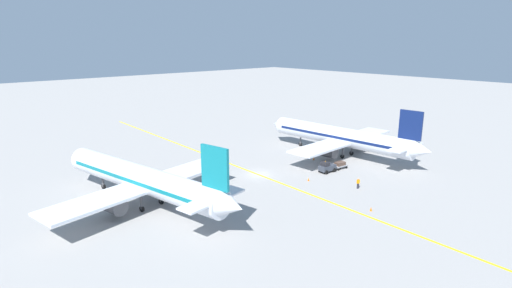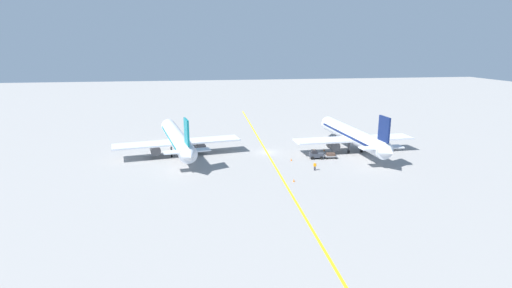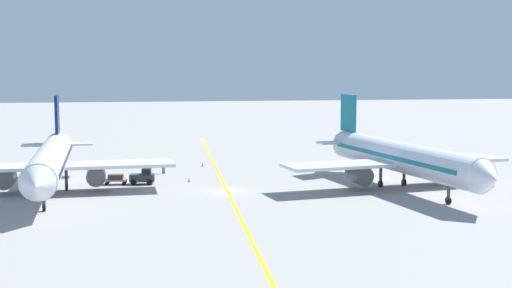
{
  "view_description": "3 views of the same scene",
  "coord_description": "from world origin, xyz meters",
  "px_view_note": "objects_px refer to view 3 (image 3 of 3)",
  "views": [
    {
      "loc": [
        -43.06,
        -47.29,
        21.99
      ],
      "look_at": [
        1.15,
        1.92,
        4.8
      ],
      "focal_mm": 28.0,
      "sensor_mm": 36.0,
      "label": 1
    },
    {
      "loc": [
        -16.37,
        -87.93,
        24.16
      ],
      "look_at": [
        -3.22,
        -4.3,
        3.18
      ],
      "focal_mm": 28.0,
      "sensor_mm": 36.0,
      "label": 2
    },
    {
      "loc": [
        9.34,
        80.58,
        14.7
      ],
      "look_at": [
        -4.19,
        -5.5,
        4.88
      ],
      "focal_mm": 50.0,
      "sensor_mm": 36.0,
      "label": 3
    }
  ],
  "objects_px": {
    "traffic_cone_near_nose": "(203,164)",
    "traffic_cone_by_wingtip": "(107,192)",
    "airplane_at_gate": "(400,158)",
    "baggage_cart_trailing": "(116,178)",
    "traffic_cone_mid_apron": "(189,180)",
    "baggage_tug_dark": "(143,177)",
    "ground_crew_worker": "(163,167)",
    "airplane_adjacent_stand": "(50,161)"
  },
  "relations": [
    {
      "from": "airplane_at_gate",
      "to": "baggage_cart_trailing",
      "type": "bearing_deg",
      "value": -13.79
    },
    {
      "from": "airplane_at_gate",
      "to": "traffic_cone_mid_apron",
      "type": "height_order",
      "value": "airplane_at_gate"
    },
    {
      "from": "baggage_tug_dark",
      "to": "ground_crew_worker",
      "type": "height_order",
      "value": "baggage_tug_dark"
    },
    {
      "from": "baggage_tug_dark",
      "to": "baggage_cart_trailing",
      "type": "xyz_separation_m",
      "value": [
        3.28,
        -0.31,
        -0.14
      ]
    },
    {
      "from": "baggage_cart_trailing",
      "to": "traffic_cone_by_wingtip",
      "type": "relative_size",
      "value": 4.95
    },
    {
      "from": "baggage_tug_dark",
      "to": "traffic_cone_mid_apron",
      "type": "bearing_deg",
      "value": -171.95
    },
    {
      "from": "baggage_cart_trailing",
      "to": "traffic_cone_by_wingtip",
      "type": "bearing_deg",
      "value": 83.88
    },
    {
      "from": "traffic_cone_near_nose",
      "to": "traffic_cone_by_wingtip",
      "type": "bearing_deg",
      "value": 58.48
    },
    {
      "from": "traffic_cone_by_wingtip",
      "to": "ground_crew_worker",
      "type": "bearing_deg",
      "value": -115.01
    },
    {
      "from": "airplane_adjacent_stand",
      "to": "traffic_cone_by_wingtip",
      "type": "height_order",
      "value": "airplane_adjacent_stand"
    },
    {
      "from": "baggage_tug_dark",
      "to": "ground_crew_worker",
      "type": "xyz_separation_m",
      "value": [
        -2.73,
        -8.14,
        0.01
      ]
    },
    {
      "from": "traffic_cone_by_wingtip",
      "to": "airplane_adjacent_stand",
      "type": "bearing_deg",
      "value": -12.83
    },
    {
      "from": "airplane_at_gate",
      "to": "ground_crew_worker",
      "type": "xyz_separation_m",
      "value": [
        27.26,
        -16.0,
        -2.8
      ]
    },
    {
      "from": "traffic_cone_near_nose",
      "to": "traffic_cone_by_wingtip",
      "type": "relative_size",
      "value": 1.0
    },
    {
      "from": "airplane_at_gate",
      "to": "traffic_cone_by_wingtip",
      "type": "bearing_deg",
      "value": -2.7
    },
    {
      "from": "baggage_cart_trailing",
      "to": "traffic_cone_by_wingtip",
      "type": "xyz_separation_m",
      "value": [
        0.7,
        6.56,
        -0.49
      ]
    },
    {
      "from": "traffic_cone_mid_apron",
      "to": "traffic_cone_by_wingtip",
      "type": "bearing_deg",
      "value": 36.08
    },
    {
      "from": "traffic_cone_by_wingtip",
      "to": "traffic_cone_mid_apron",
      "type": "bearing_deg",
      "value": -143.92
    },
    {
      "from": "ground_crew_worker",
      "to": "traffic_cone_mid_apron",
      "type": "relative_size",
      "value": 3.05
    },
    {
      "from": "traffic_cone_near_nose",
      "to": "airplane_at_gate",
      "type": "bearing_deg",
      "value": 134.38
    },
    {
      "from": "airplane_at_gate",
      "to": "airplane_adjacent_stand",
      "type": "height_order",
      "value": "same"
    },
    {
      "from": "airplane_adjacent_stand",
      "to": "traffic_cone_near_nose",
      "type": "distance_m",
      "value": 26.89
    },
    {
      "from": "traffic_cone_near_nose",
      "to": "traffic_cone_by_wingtip",
      "type": "height_order",
      "value": "same"
    },
    {
      "from": "baggage_tug_dark",
      "to": "traffic_cone_by_wingtip",
      "type": "xyz_separation_m",
      "value": [
        3.99,
        6.25,
        -0.63
      ]
    },
    {
      "from": "baggage_tug_dark",
      "to": "traffic_cone_mid_apron",
      "type": "distance_m",
      "value": 5.79
    },
    {
      "from": "airplane_at_gate",
      "to": "traffic_cone_near_nose",
      "type": "height_order",
      "value": "airplane_at_gate"
    },
    {
      "from": "airplane_adjacent_stand",
      "to": "traffic_cone_by_wingtip",
      "type": "xyz_separation_m",
      "value": [
        -6.32,
        1.44,
        -3.43
      ]
    },
    {
      "from": "baggage_tug_dark",
      "to": "traffic_cone_near_nose",
      "type": "height_order",
      "value": "baggage_tug_dark"
    },
    {
      "from": "traffic_cone_mid_apron",
      "to": "baggage_cart_trailing",
      "type": "bearing_deg",
      "value": 3.16
    },
    {
      "from": "airplane_adjacent_stand",
      "to": "baggage_tug_dark",
      "type": "bearing_deg",
      "value": -154.97
    },
    {
      "from": "baggage_tug_dark",
      "to": "baggage_cart_trailing",
      "type": "distance_m",
      "value": 3.3
    },
    {
      "from": "traffic_cone_near_nose",
      "to": "traffic_cone_mid_apron",
      "type": "xyz_separation_m",
      "value": [
        2.79,
        13.3,
        0.0
      ]
    },
    {
      "from": "baggage_tug_dark",
      "to": "traffic_cone_mid_apron",
      "type": "xyz_separation_m",
      "value": [
        -5.7,
        -0.81,
        -0.63
      ]
    },
    {
      "from": "airplane_adjacent_stand",
      "to": "ground_crew_worker",
      "type": "relative_size",
      "value": 21.14
    },
    {
      "from": "traffic_cone_mid_apron",
      "to": "ground_crew_worker",
      "type": "bearing_deg",
      "value": -67.9
    },
    {
      "from": "airplane_at_gate",
      "to": "ground_crew_worker",
      "type": "bearing_deg",
      "value": -30.41
    },
    {
      "from": "traffic_cone_mid_apron",
      "to": "airplane_at_gate",
      "type": "bearing_deg",
      "value": 160.36
    },
    {
      "from": "ground_crew_worker",
      "to": "traffic_cone_mid_apron",
      "type": "xyz_separation_m",
      "value": [
        -2.98,
        7.33,
        -0.63
      ]
    },
    {
      "from": "airplane_adjacent_stand",
      "to": "baggage_tug_dark",
      "type": "relative_size",
      "value": 11.36
    },
    {
      "from": "baggage_tug_dark",
      "to": "traffic_cone_by_wingtip",
      "type": "bearing_deg",
      "value": 57.48
    },
    {
      "from": "airplane_adjacent_stand",
      "to": "baggage_cart_trailing",
      "type": "xyz_separation_m",
      "value": [
        -7.03,
        -5.12,
        -2.95
      ]
    },
    {
      "from": "airplane_at_gate",
      "to": "traffic_cone_by_wingtip",
      "type": "distance_m",
      "value": 34.18
    }
  ]
}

